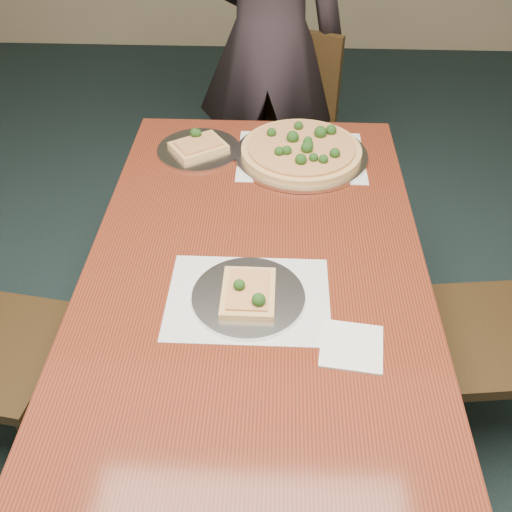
{
  "coord_description": "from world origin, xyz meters",
  "views": [
    {
      "loc": [
        0.08,
        -0.52,
        1.76
      ],
      "look_at": [
        0.03,
        0.62,
        0.75
      ],
      "focal_mm": 40.0,
      "sensor_mm": 36.0,
      "label": 1
    }
  ],
  "objects_px": {
    "diner": "(269,42)",
    "slice_plate_far": "(198,147)",
    "dining_table": "(256,281)",
    "chair_far": "(282,127)",
    "pizza_pan": "(302,151)",
    "slice_plate_near": "(248,295)"
  },
  "relations": [
    {
      "from": "dining_table",
      "to": "slice_plate_far",
      "type": "distance_m",
      "value": 0.58
    },
    {
      "from": "pizza_pan",
      "to": "slice_plate_far",
      "type": "bearing_deg",
      "value": 176.0
    },
    {
      "from": "pizza_pan",
      "to": "slice_plate_far",
      "type": "distance_m",
      "value": 0.35
    },
    {
      "from": "chair_far",
      "to": "pizza_pan",
      "type": "height_order",
      "value": "chair_far"
    },
    {
      "from": "diner",
      "to": "dining_table",
      "type": "bearing_deg",
      "value": 91.96
    },
    {
      "from": "dining_table",
      "to": "diner",
      "type": "xyz_separation_m",
      "value": [
        -0.0,
        1.2,
        0.21
      ]
    },
    {
      "from": "dining_table",
      "to": "slice_plate_near",
      "type": "relative_size",
      "value": 5.36
    },
    {
      "from": "pizza_pan",
      "to": "slice_plate_near",
      "type": "xyz_separation_m",
      "value": [
        -0.14,
        -0.67,
        -0.01
      ]
    },
    {
      "from": "dining_table",
      "to": "slice_plate_far",
      "type": "xyz_separation_m",
      "value": [
        -0.22,
        0.53,
        0.1
      ]
    },
    {
      "from": "pizza_pan",
      "to": "dining_table",
      "type": "bearing_deg",
      "value": -104.29
    },
    {
      "from": "dining_table",
      "to": "diner",
      "type": "distance_m",
      "value": 1.22
    },
    {
      "from": "chair_far",
      "to": "slice_plate_near",
      "type": "xyz_separation_m",
      "value": [
        -0.08,
        -1.3,
        0.25
      ]
    },
    {
      "from": "dining_table",
      "to": "pizza_pan",
      "type": "distance_m",
      "value": 0.54
    },
    {
      "from": "pizza_pan",
      "to": "slice_plate_far",
      "type": "relative_size",
      "value": 1.58
    },
    {
      "from": "diner",
      "to": "pizza_pan",
      "type": "distance_m",
      "value": 0.71
    },
    {
      "from": "diner",
      "to": "chair_far",
      "type": "bearing_deg",
      "value": 138.79
    },
    {
      "from": "dining_table",
      "to": "chair_far",
      "type": "xyz_separation_m",
      "value": [
        0.07,
        1.14,
        -0.14
      ]
    },
    {
      "from": "chair_far",
      "to": "slice_plate_far",
      "type": "distance_m",
      "value": 0.71
    },
    {
      "from": "diner",
      "to": "slice_plate_far",
      "type": "bearing_deg",
      "value": 73.88
    },
    {
      "from": "slice_plate_far",
      "to": "dining_table",
      "type": "bearing_deg",
      "value": -67.73
    },
    {
      "from": "diner",
      "to": "pizza_pan",
      "type": "height_order",
      "value": "diner"
    },
    {
      "from": "diner",
      "to": "pizza_pan",
      "type": "bearing_deg",
      "value": 102.57
    }
  ]
}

